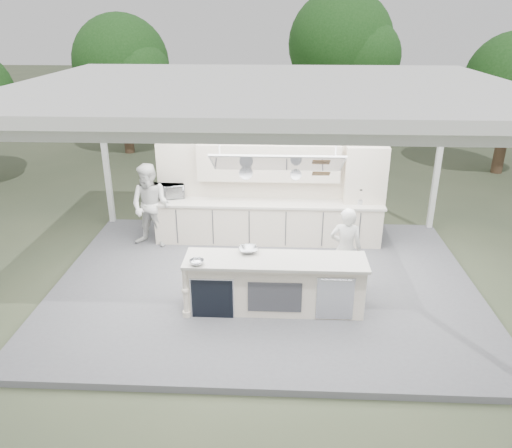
# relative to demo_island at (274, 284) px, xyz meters

# --- Properties ---
(ground) EXTENTS (90.00, 90.00, 0.00)m
(ground) POSITION_rel_demo_island_xyz_m (-0.18, 0.91, -0.60)
(ground) COLOR #494F36
(ground) RESTS_ON ground
(stage_deck) EXTENTS (8.00, 6.00, 0.12)m
(stage_deck) POSITION_rel_demo_island_xyz_m (-0.18, 0.91, -0.54)
(stage_deck) COLOR #5A5A5F
(stage_deck) RESTS_ON ground
(tent) EXTENTS (8.20, 6.20, 3.86)m
(tent) POSITION_rel_demo_island_xyz_m (-0.18, 0.90, 3.11)
(tent) COLOR white
(tent) RESTS_ON ground
(demo_island) EXTENTS (3.10, 0.79, 0.95)m
(demo_island) POSITION_rel_demo_island_xyz_m (0.00, 0.00, 0.00)
(demo_island) COLOR beige
(demo_island) RESTS_ON stage_deck
(back_counter) EXTENTS (5.08, 0.72, 0.95)m
(back_counter) POSITION_rel_demo_island_xyz_m (-0.18, 2.81, 0.00)
(back_counter) COLOR beige
(back_counter) RESTS_ON stage_deck
(back_wall_unit) EXTENTS (5.05, 0.48, 2.25)m
(back_wall_unit) POSITION_rel_demo_island_xyz_m (0.27, 3.03, 0.98)
(back_wall_unit) COLOR beige
(back_wall_unit) RESTS_ON stage_deck
(tree_cluster) EXTENTS (19.55, 9.40, 5.85)m
(tree_cluster) POSITION_rel_demo_island_xyz_m (-0.34, 10.68, 2.69)
(tree_cluster) COLOR #4A3725
(tree_cluster) RESTS_ON ground
(head_chef) EXTENTS (0.64, 0.46, 1.61)m
(head_chef) POSITION_rel_demo_island_xyz_m (1.29, 0.76, 0.33)
(head_chef) COLOR white
(head_chef) RESTS_ON stage_deck
(sous_chef) EXTENTS (1.05, 0.90, 1.86)m
(sous_chef) POSITION_rel_demo_island_xyz_m (-2.72, 2.46, 0.46)
(sous_chef) COLOR silver
(sous_chef) RESTS_ON stage_deck
(toaster_oven) EXTENTS (0.68, 0.57, 0.32)m
(toaster_oven) POSITION_rel_demo_island_xyz_m (-2.38, 2.99, 0.64)
(toaster_oven) COLOR silver
(toaster_oven) RESTS_ON back_counter
(bowl_large) EXTENTS (0.39, 0.39, 0.08)m
(bowl_large) POSITION_rel_demo_island_xyz_m (-0.46, 0.26, 0.52)
(bowl_large) COLOR silver
(bowl_large) RESTS_ON demo_island
(bowl_small) EXTENTS (0.30, 0.30, 0.08)m
(bowl_small) POSITION_rel_demo_island_xyz_m (-1.28, -0.24, 0.51)
(bowl_small) COLOR silver
(bowl_small) RESTS_ON demo_island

